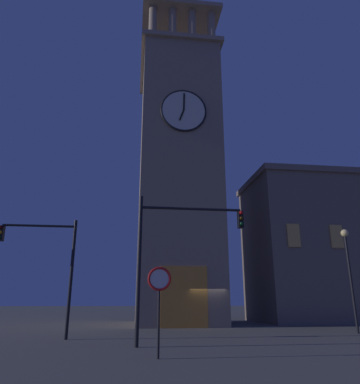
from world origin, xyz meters
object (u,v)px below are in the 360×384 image
clocktower (177,176)px  traffic_signal_mid (48,256)px  traffic_signal_near (174,243)px  street_lamp (348,260)px  no_horn_sign (159,286)px

clocktower → traffic_signal_mid: 15.49m
traffic_signal_near → street_lamp: bearing=-157.0°
traffic_signal_near → street_lamp: size_ratio=1.05×
clocktower → traffic_signal_mid: clocktower is taller
clocktower → street_lamp: 15.30m
traffic_signal_mid → no_horn_sign: (-5.08, 6.29, -1.62)m
traffic_signal_mid → clocktower: bearing=-125.6°
traffic_signal_mid → street_lamp: street_lamp is taller
traffic_signal_mid → no_horn_sign: traffic_signal_mid is taller
clocktower → traffic_signal_mid: (7.63, 10.66, -8.24)m
traffic_signal_mid → street_lamp: size_ratio=0.98×
clocktower → no_horn_sign: bearing=81.4°
clocktower → traffic_signal_near: size_ratio=4.83×
street_lamp → traffic_signal_mid: bearing=4.3°
no_horn_sign → traffic_signal_mid: bearing=-51.1°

